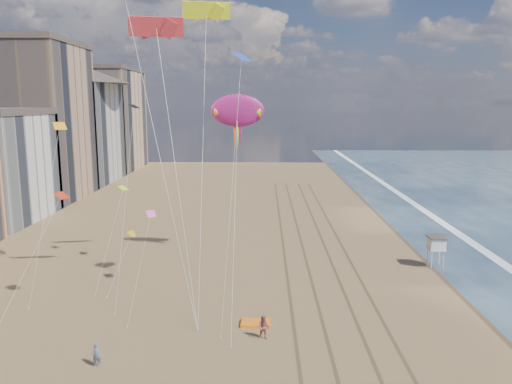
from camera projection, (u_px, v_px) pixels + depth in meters
wet_sand at (446, 248)px, 61.87m from camera, size 260.00×260.00×0.00m
foam at (480, 248)px, 61.80m from camera, size 260.00×260.00×0.00m
tracks at (323, 274)px, 52.30m from camera, size 7.68×120.00×0.01m
buildings at (20, 128)px, 85.74m from camera, size 34.72×131.35×29.00m
lifeguard_stand at (436, 244)px, 54.19m from camera, size 1.93×1.93×3.48m
grounded_kite at (256, 323)px, 40.42m from camera, size 2.46×1.63×0.27m
show_kite at (238, 111)px, 54.07m from camera, size 5.12×10.92×26.02m
kite_flyer_a at (97, 355)px, 33.92m from camera, size 0.70×0.53×1.73m
kite_flyer_b at (264, 327)px, 37.88m from camera, size 1.02×0.86×1.86m
small_kites at (132, 145)px, 46.70m from camera, size 20.41×13.52×18.08m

